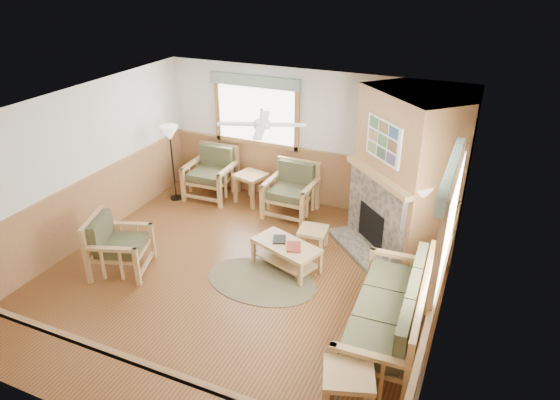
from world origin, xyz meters
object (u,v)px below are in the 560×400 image
at_px(armchair_left, 120,245).
at_px(armchair_back_left, 211,173).
at_px(end_table_chairs, 251,188).
at_px(coffee_table, 286,256).
at_px(end_table_sofa, 347,393).
at_px(footstool, 313,239).
at_px(floor_lamp_left, 173,163).
at_px(sofa, 387,310).
at_px(floor_lamp_right, 415,231).
at_px(armchair_back_right, 291,191).

bearing_deg(armchair_left, armchair_back_left, -17.38).
relative_size(armchair_left, end_table_chairs, 1.51).
height_order(coffee_table, end_table_chairs, end_table_chairs).
bearing_deg(end_table_sofa, end_table_chairs, 127.71).
relative_size(coffee_table, footstool, 2.37).
height_order(armchair_left, floor_lamp_left, floor_lamp_left).
bearing_deg(end_table_sofa, armchair_back_left, 134.96).
height_order(sofa, end_table_sofa, sofa).
distance_m(sofa, coffee_table, 2.15).
bearing_deg(floor_lamp_right, end_table_chairs, 160.47).
bearing_deg(end_table_chairs, coffee_table, -50.30).
xyz_separation_m(sofa, armchair_back_left, (-4.33, 2.90, 0.00)).
bearing_deg(footstool, floor_lamp_right, -0.01).
relative_size(sofa, floor_lamp_right, 1.46).
distance_m(footstool, floor_lamp_right, 1.76).
height_order(end_table_sofa, floor_lamp_right, floor_lamp_right).
xyz_separation_m(armchair_back_left, floor_lamp_right, (4.35, -1.15, 0.24)).
distance_m(armchair_back_left, floor_lamp_right, 4.51).
bearing_deg(end_table_chairs, floor_lamp_left, -162.24).
xyz_separation_m(armchair_back_left, coffee_table, (2.48, -1.84, -0.29)).
bearing_deg(armchair_left, footstool, -74.44).
bearing_deg(sofa, floor_lamp_left, -119.03).
xyz_separation_m(sofa, floor_lamp_right, (0.02, 1.75, 0.25)).
height_order(coffee_table, footstool, coffee_table).
relative_size(armchair_back_left, end_table_chairs, 1.65).
bearing_deg(footstool, coffee_table, -106.66).
relative_size(sofa, coffee_table, 2.01).
bearing_deg(armchair_back_left, floor_lamp_left, -148.83).
height_order(armchair_back_left, end_table_chairs, armchair_back_left).
bearing_deg(floor_lamp_left, armchair_back_right, 7.41).
distance_m(end_table_sofa, floor_lamp_right, 3.11).
relative_size(sofa, end_table_chairs, 3.55).
bearing_deg(armchair_left, end_table_sofa, -126.43).
height_order(armchair_back_right, end_table_chairs, armchair_back_right).
xyz_separation_m(sofa, armchair_back_right, (-2.50, 2.81, -0.01)).
distance_m(armchair_back_left, end_table_sofa, 5.97).
bearing_deg(coffee_table, armchair_back_left, 163.46).
distance_m(sofa, footstool, 2.42).
bearing_deg(coffee_table, end_table_chairs, 149.66).
xyz_separation_m(armchair_back_right, floor_lamp_left, (-2.45, -0.32, 0.29)).
distance_m(sofa, floor_lamp_left, 5.55).
relative_size(sofa, end_table_sofa, 3.61).
height_order(sofa, floor_lamp_right, floor_lamp_right).
distance_m(armchair_left, footstool, 3.16).
distance_m(end_table_chairs, floor_lamp_right, 3.70).
distance_m(armchair_back_left, end_table_chairs, 0.92).
xyz_separation_m(armchair_left, floor_lamp_right, (4.26, 1.80, 0.28)).
bearing_deg(coffee_table, floor_lamp_left, 175.24).
height_order(sofa, armchair_back_right, sofa).
bearing_deg(armchair_back_right, end_table_chairs, 170.59).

